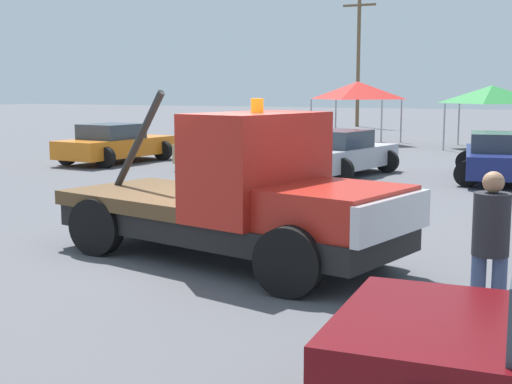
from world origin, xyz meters
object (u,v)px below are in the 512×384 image
Objects in this scene: parked_car_orange at (115,144)px; canopy_tent_green at (492,94)px; tow_truck at (243,200)px; person_near_truck at (491,240)px; parked_car_tan at (236,147)px; traffic_cone at (324,215)px; canopy_tent_red at (358,90)px; parked_car_navy at (501,157)px; utility_pole at (358,54)px; parked_car_silver at (338,154)px.

canopy_tent_green is at bearing -37.74° from parked_car_orange.
canopy_tent_green is (0.29, 22.23, 1.34)m from tow_truck.
person_near_truck is at bearing -10.81° from tow_truck.
parked_car_tan is at bearing -152.67° from person_near_truck.
canopy_tent_green is at bearing 89.58° from traffic_cone.
parked_car_tan is 11.09m from canopy_tent_red.
parked_car_tan is at bearing 130.16° from tow_truck.
canopy_tent_red is (4.78, 11.73, 1.79)m from parked_car_orange.
parked_car_navy is at bearing -84.76° from parked_car_tan.
parked_car_orange is (-14.04, 12.18, -0.33)m from person_near_truck.
parked_car_tan is at bearing -92.71° from canopy_tent_red.
parked_car_tan is 8.23m from parked_car_navy.
canopy_tent_green is at bearing -25.44° from parked_car_tan.
utility_pole reaches higher than parked_car_navy.
canopy_tent_red is 15.21m from utility_pole.
canopy_tent_red is at bearing 178.71° from canopy_tent_green.
tow_truck reaches higher than parked_car_orange.
canopy_tent_green is (5.89, -0.13, -0.16)m from canopy_tent_red.
parked_car_silver is at bearing -74.45° from canopy_tent_red.
person_near_truck is 13.51m from parked_car_silver.
canopy_tent_green is at bearing -1.29° from canopy_tent_red.
parked_car_tan is 25.89m from utility_pole.
canopy_tent_red reaches higher than tow_truck.
person_near_truck is 40.83m from utility_pole.
tow_truck is at bearing 159.86° from parked_car_navy.
traffic_cone is at bearing -153.04° from parked_car_silver.
traffic_cone is (-1.96, -8.51, -0.39)m from parked_car_navy.
person_near_truck is at bearing -51.78° from traffic_cone.
parked_car_silver is 1.36× the size of canopy_tent_red.
tow_truck is at bearing -130.81° from parked_car_orange.
person_near_truck is 13.07m from parked_car_navy.
parked_car_orange is 0.92× the size of parked_car_navy.
tow_truck is 22.28m from canopy_tent_green.
utility_pole is at bearing 26.02° from parked_car_silver.
traffic_cone is (-3.51, 4.46, -0.73)m from person_near_truck.
person_near_truck is 0.52× the size of canopy_tent_green.
canopy_tent_red is (0.52, 10.93, 1.78)m from parked_car_tan.
person_near_truck is at bearing -144.64° from parked_car_silver.
canopy_tent_green reaches higher than traffic_cone.
tow_truck reaches higher than parked_car_silver.
parked_car_tan is 8.51× the size of traffic_cone.
parked_car_orange is at bearing -140.62° from person_near_truck.
canopy_tent_green is at bearing 178.39° from person_near_truck.
canopy_tent_red is at bearing 25.46° from parked_car_navy.
tow_truck is at bearing -158.53° from parked_car_silver.
utility_pole is at bearing 126.21° from canopy_tent_green.
canopy_tent_green reaches higher than parked_car_navy.
canopy_tent_green is 19.42m from traffic_cone.
parked_car_orange is 0.99× the size of parked_car_silver.
parked_car_orange is 12.79m from canopy_tent_red.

